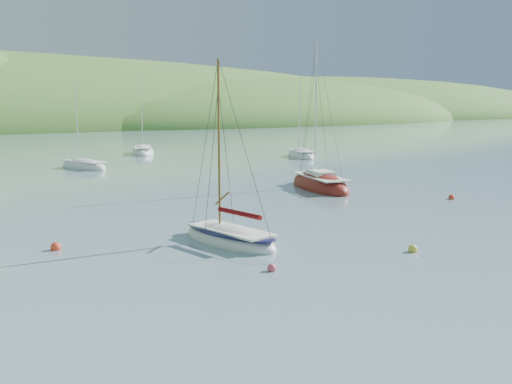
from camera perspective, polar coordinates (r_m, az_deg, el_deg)
ground at (r=26.61m, az=13.44°, el=-6.10°), size 700.00×700.00×0.00m
daysailer_white at (r=28.06m, az=-2.66°, el=-4.63°), size 3.08×6.44×9.53m
sloop_red at (r=45.87m, az=6.40°, el=0.62°), size 5.38×9.13×12.79m
distant_sloop_a at (r=62.39m, az=-16.87°, el=2.42°), size 4.25×7.22×9.73m
distant_sloop_b at (r=78.77m, az=-11.24°, el=3.91°), size 5.85×8.55×11.53m
distant_sloop_d at (r=72.53m, az=4.51°, el=3.63°), size 5.31×7.95×10.72m
mooring_buoys at (r=29.56m, az=3.92°, el=-4.14°), size 27.73×10.23×0.50m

